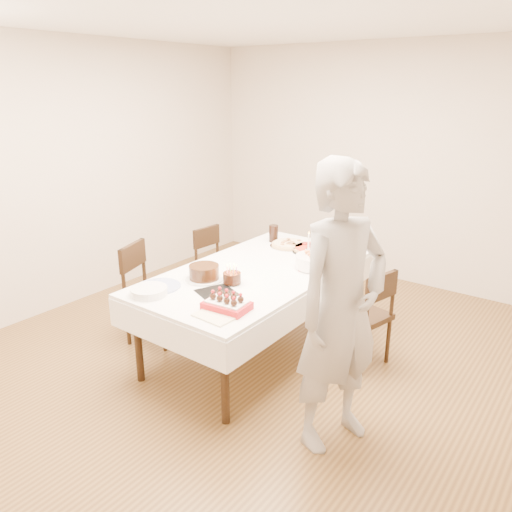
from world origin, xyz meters
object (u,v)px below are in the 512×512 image
Objects in this scene: pizza_pepperoni at (312,249)px; layer_cake at (204,273)px; cola_glass at (274,233)px; chair_right_savory at (361,315)px; chair_left_dessert at (154,293)px; pasta_bowl at (315,261)px; birthday_cake at (232,274)px; chair_left_savory at (219,267)px; strawberry_box at (227,304)px; pizza_white at (289,245)px; person at (341,309)px; taper_candle at (309,244)px; dining_table at (256,311)px.

layer_cake reaches higher than pizza_pepperoni.
chair_right_savory is at bearing -18.66° from cola_glass.
pizza_pepperoni is (0.97, 1.10, 0.32)m from chair_left_dessert.
pasta_bowl is 1.95× the size of cola_glass.
cola_glass is 1.17m from birthday_cake.
birthday_cake reaches higher than chair_left_savory.
pizza_white is at bearing 106.54° from strawberry_box.
pasta_bowl is (-0.44, -0.03, 0.39)m from chair_right_savory.
pizza_white is at bearing 143.65° from pasta_bowl.
birthday_cake is at bearing -71.25° from cola_glass.
cola_glass is at bearing 96.91° from layer_cake.
chair_right_savory is 1.13m from person.
chair_left_dessert reaches higher than pasta_bowl.
cola_glass is at bearing 157.93° from taper_candle.
person reaches higher than cola_glass.
pasta_bowl is (1.26, -0.21, 0.40)m from chair_left_savory.
chair_left_savory is (-0.89, 0.55, 0.04)m from dining_table.
pizza_pepperoni is (0.11, 0.72, 0.40)m from dining_table.
taper_candle is (1.05, 0.92, 0.42)m from chair_left_dessert.
person is at bearing -52.12° from pasta_bowl.
taper_candle is at bearing -176.54° from chair_left_savory.
taper_candle reaches higher than pizza_pepperoni.
birthday_cake is 0.47m from strawberry_box.
person is 7.39× the size of taper_candle.
birthday_cake is (-0.34, -0.69, 0.02)m from pasta_bowl.
taper_candle is 1.50× the size of cola_glass.
chair_left_savory is 2.24× the size of pizza_white.
strawberry_box is at bearing -73.46° from pizza_white.
pizza_pepperoni is at bearing 123.82° from pasta_bowl.
dining_table is 0.89m from chair_right_savory.
chair_right_savory is 0.86m from pizza_pepperoni.
chair_left_dessert is 6.24× the size of birthday_cake.
taper_candle reaches higher than chair_right_savory.
birthday_cake is at bearing 15.34° from layer_cake.
taper_candle is 0.80× the size of strawberry_box.
chair_left_savory is 2.71× the size of layer_cake.
pizza_white is at bearing 98.55° from birthday_cake.
person is 11.11× the size of cola_glass.
pizza_pepperoni is 1.08m from birthday_cake.
dining_table is 0.82m from pizza_white.
pasta_bowl is at bearing -36.35° from pizza_white.
birthday_cake is (-0.16, -0.89, -0.04)m from taper_candle.
layer_cake is at bearing -128.52° from chair_right_savory.
dining_table is at bearing -65.38° from cola_glass.
chair_left_dessert is (0.04, -0.93, 0.04)m from chair_left_savory.
cola_glass reaches higher than pizza_pepperoni.
chair_right_savory is 2.30× the size of pizza_white.
pasta_bowl is 0.83m from cola_glass.
pizza_pepperoni is at bearing 55.96° from person.
taper_candle is at bearing 67.86° from layer_cake.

